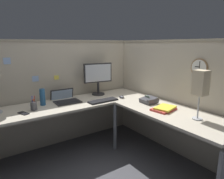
{
  "coord_description": "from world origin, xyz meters",
  "views": [
    {
      "loc": [
        -1.43,
        -2.06,
        1.52
      ],
      "look_at": [
        0.1,
        0.15,
        0.91
      ],
      "focal_mm": 32.41,
      "sensor_mm": 36.0,
      "label": 1
    }
  ],
  "objects_px": {
    "monitor": "(98,76)",
    "wall_clock": "(199,68)",
    "laptop": "(65,99)",
    "desk_lamp_paper": "(201,84)",
    "office_phone": "(149,100)",
    "book_stack": "(164,109)",
    "cell_phone": "(23,113)",
    "thermos_flask": "(42,97)",
    "keyboard": "(103,101)",
    "computer_mouse": "(122,97)",
    "pen_cup": "(34,106)"
  },
  "relations": [
    {
      "from": "office_phone",
      "to": "laptop",
      "type": "bearing_deg",
      "value": 139.95
    },
    {
      "from": "monitor",
      "to": "wall_clock",
      "type": "relative_size",
      "value": 2.27
    },
    {
      "from": "monitor",
      "to": "office_phone",
      "type": "height_order",
      "value": "monitor"
    },
    {
      "from": "office_phone",
      "to": "desk_lamp_paper",
      "type": "xyz_separation_m",
      "value": [
        -0.01,
        -0.73,
        0.35
      ]
    },
    {
      "from": "wall_clock",
      "to": "monitor",
      "type": "bearing_deg",
      "value": 116.27
    },
    {
      "from": "computer_mouse",
      "to": "thermos_flask",
      "type": "height_order",
      "value": "thermos_flask"
    },
    {
      "from": "cell_phone",
      "to": "desk_lamp_paper",
      "type": "height_order",
      "value": "desk_lamp_paper"
    },
    {
      "from": "laptop",
      "to": "keyboard",
      "type": "xyz_separation_m",
      "value": [
        0.43,
        -0.33,
        -0.01
      ]
    },
    {
      "from": "laptop",
      "to": "pen_cup",
      "type": "height_order",
      "value": "pen_cup"
    },
    {
      "from": "office_phone",
      "to": "wall_clock",
      "type": "distance_m",
      "value": 0.76
    },
    {
      "from": "cell_phone",
      "to": "wall_clock",
      "type": "bearing_deg",
      "value": -50.19
    },
    {
      "from": "keyboard",
      "to": "desk_lamp_paper",
      "type": "bearing_deg",
      "value": -69.05
    },
    {
      "from": "book_stack",
      "to": "laptop",
      "type": "bearing_deg",
      "value": 127.62
    },
    {
      "from": "pen_cup",
      "to": "wall_clock",
      "type": "height_order",
      "value": "wall_clock"
    },
    {
      "from": "office_phone",
      "to": "book_stack",
      "type": "distance_m",
      "value": 0.33
    },
    {
      "from": "cell_phone",
      "to": "office_phone",
      "type": "bearing_deg",
      "value": -40.0
    },
    {
      "from": "monitor",
      "to": "office_phone",
      "type": "relative_size",
      "value": 2.34
    },
    {
      "from": "keyboard",
      "to": "thermos_flask",
      "type": "distance_m",
      "value": 0.81
    },
    {
      "from": "computer_mouse",
      "to": "office_phone",
      "type": "distance_m",
      "value": 0.45
    },
    {
      "from": "monitor",
      "to": "book_stack",
      "type": "xyz_separation_m",
      "value": [
        0.26,
        -1.13,
        -0.27
      ]
    },
    {
      "from": "office_phone",
      "to": "book_stack",
      "type": "height_order",
      "value": "office_phone"
    },
    {
      "from": "laptop",
      "to": "keyboard",
      "type": "bearing_deg",
      "value": -38.05
    },
    {
      "from": "thermos_flask",
      "to": "keyboard",
      "type": "bearing_deg",
      "value": -22.37
    },
    {
      "from": "laptop",
      "to": "cell_phone",
      "type": "relative_size",
      "value": 2.72
    },
    {
      "from": "pen_cup",
      "to": "laptop",
      "type": "bearing_deg",
      "value": 19.93
    },
    {
      "from": "pen_cup",
      "to": "book_stack",
      "type": "xyz_separation_m",
      "value": [
        1.31,
        -0.91,
        -0.03
      ]
    },
    {
      "from": "thermos_flask",
      "to": "book_stack",
      "type": "height_order",
      "value": "thermos_flask"
    },
    {
      "from": "cell_phone",
      "to": "computer_mouse",
      "type": "bearing_deg",
      "value": -24.99
    },
    {
      "from": "computer_mouse",
      "to": "office_phone",
      "type": "relative_size",
      "value": 0.49
    },
    {
      "from": "monitor",
      "to": "thermos_flask",
      "type": "xyz_separation_m",
      "value": [
        -0.89,
        -0.07,
        -0.18
      ]
    },
    {
      "from": "keyboard",
      "to": "thermos_flask",
      "type": "height_order",
      "value": "thermos_flask"
    },
    {
      "from": "thermos_flask",
      "to": "desk_lamp_paper",
      "type": "height_order",
      "value": "desk_lamp_paper"
    },
    {
      "from": "keyboard",
      "to": "office_phone",
      "type": "height_order",
      "value": "office_phone"
    },
    {
      "from": "office_phone",
      "to": "desk_lamp_paper",
      "type": "bearing_deg",
      "value": -90.65
    },
    {
      "from": "computer_mouse",
      "to": "wall_clock",
      "type": "distance_m",
      "value": 1.15
    },
    {
      "from": "laptop",
      "to": "office_phone",
      "type": "distance_m",
      "value": 1.18
    },
    {
      "from": "laptop",
      "to": "desk_lamp_paper",
      "type": "relative_size",
      "value": 0.74
    },
    {
      "from": "thermos_flask",
      "to": "book_stack",
      "type": "relative_size",
      "value": 0.69
    },
    {
      "from": "monitor",
      "to": "keyboard",
      "type": "xyz_separation_m",
      "value": [
        -0.15,
        -0.38,
        -0.28
      ]
    },
    {
      "from": "monitor",
      "to": "wall_clock",
      "type": "distance_m",
      "value": 1.47
    },
    {
      "from": "thermos_flask",
      "to": "office_phone",
      "type": "xyz_separation_m",
      "value": [
        1.22,
        -0.73,
        -0.07
      ]
    },
    {
      "from": "office_phone",
      "to": "pen_cup",
      "type": "bearing_deg",
      "value": 156.77
    },
    {
      "from": "office_phone",
      "to": "thermos_flask",
      "type": "bearing_deg",
      "value": 149.09
    },
    {
      "from": "cell_phone",
      "to": "monitor",
      "type": "bearing_deg",
      "value": -7.57
    },
    {
      "from": "cell_phone",
      "to": "wall_clock",
      "type": "relative_size",
      "value": 0.65
    },
    {
      "from": "laptop",
      "to": "book_stack",
      "type": "distance_m",
      "value": 1.37
    },
    {
      "from": "laptop",
      "to": "keyboard",
      "type": "height_order",
      "value": "laptop"
    },
    {
      "from": "laptop",
      "to": "office_phone",
      "type": "height_order",
      "value": "laptop"
    },
    {
      "from": "monitor",
      "to": "desk_lamp_paper",
      "type": "bearing_deg",
      "value": -78.27
    },
    {
      "from": "keyboard",
      "to": "monitor",
      "type": "bearing_deg",
      "value": 67.56
    }
  ]
}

